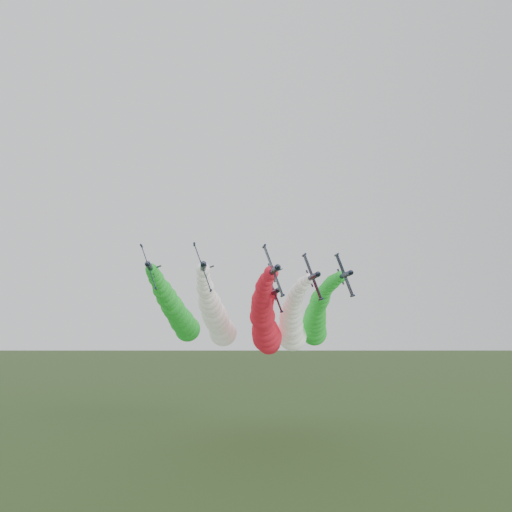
% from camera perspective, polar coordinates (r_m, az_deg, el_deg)
% --- Properties ---
extents(ground, '(3000.00, 3000.00, 0.00)m').
position_cam_1_polar(ground, '(103.94, -3.51, -26.47)').
color(ground, '#364D21').
rests_on(ground, ground).
extents(jet_lead, '(13.46, 71.05, 21.53)m').
position_cam_1_polar(jet_lead, '(137.51, 1.00, -7.70)').
color(jet_lead, black).
rests_on(jet_lead, ground).
extents(jet_inner_left, '(13.25, 70.84, 21.31)m').
position_cam_1_polar(jet_inner_left, '(142.99, -4.56, -7.00)').
color(jet_inner_left, black).
rests_on(jet_inner_left, ground).
extents(jet_inner_right, '(13.51, 71.10, 21.58)m').
position_cam_1_polar(jet_inner_right, '(148.34, 4.17, -7.66)').
color(jet_inner_right, black).
rests_on(jet_inner_right, ground).
extents(jet_outer_left, '(13.16, 70.75, 21.22)m').
position_cam_1_polar(jet_outer_left, '(152.06, -8.98, -6.52)').
color(jet_outer_left, black).
rests_on(jet_outer_left, ground).
extents(jet_outer_right, '(13.22, 70.81, 21.29)m').
position_cam_1_polar(jet_outer_right, '(155.95, 6.88, -7.18)').
color(jet_outer_right, black).
rests_on(jet_outer_right, ground).
extents(jet_trail, '(13.20, 70.79, 21.26)m').
position_cam_1_polar(jet_trail, '(160.66, 1.21, -8.37)').
color(jet_trail, black).
rests_on(jet_trail, ground).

